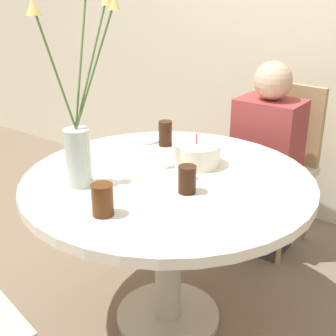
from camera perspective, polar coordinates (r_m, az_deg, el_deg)
ground_plane at (r=2.31m, az=0.00°, el=-17.79°), size 16.00×16.00×0.00m
wall_back at (r=2.99m, az=16.78°, el=18.00°), size 8.00×0.05×2.60m
dining_table at (r=1.97m, az=0.00°, el=-4.49°), size 1.20×1.20×0.72m
chair_right_flank at (r=2.76m, az=13.47°, el=1.50°), size 0.43×0.43×0.93m
birthday_cake at (r=2.03m, az=3.45°, el=1.68°), size 0.21×0.21×0.14m
flower_vase at (r=1.81m, az=-10.90°, el=4.35°), size 0.25×0.30×0.74m
side_plate at (r=2.35m, az=-2.88°, el=3.54°), size 0.16×0.16×0.01m
drink_glass_0 at (r=1.62m, az=-7.99°, el=-3.85°), size 0.08×0.08×0.11m
drink_glass_1 at (r=1.77m, az=2.35°, el=-1.39°), size 0.07×0.07×0.11m
drink_glass_2 at (r=2.26m, az=-0.33°, el=4.25°), size 0.07×0.07×0.12m
person_woman at (r=2.64m, az=11.82°, el=0.22°), size 0.34×0.24×1.09m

